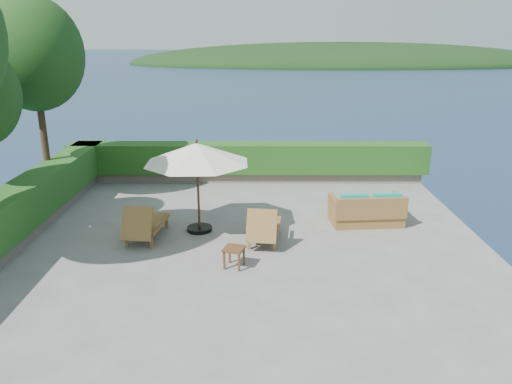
{
  "coord_description": "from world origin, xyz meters",
  "views": [
    {
      "loc": [
        0.38,
        -11.33,
        4.91
      ],
      "look_at": [
        0.3,
        0.8,
        1.1
      ],
      "focal_mm": 35.0,
      "sensor_mm": 36.0,
      "label": 1
    }
  ],
  "objects_px": {
    "lounge_left": "(145,224)",
    "side_table": "(234,251)",
    "wicker_loveseat": "(367,211)",
    "patio_umbrella": "(197,154)",
    "lounge_right": "(264,226)"
  },
  "relations": [
    {
      "from": "side_table",
      "to": "lounge_right",
      "type": "bearing_deg",
      "value": 64.95
    },
    {
      "from": "lounge_right",
      "to": "wicker_loveseat",
      "type": "distance_m",
      "value": 3.07
    },
    {
      "from": "lounge_left",
      "to": "lounge_right",
      "type": "height_order",
      "value": "lounge_left"
    },
    {
      "from": "lounge_left",
      "to": "lounge_right",
      "type": "xyz_separation_m",
      "value": [
        2.97,
        -0.12,
        -0.01
      ]
    },
    {
      "from": "lounge_left",
      "to": "wicker_loveseat",
      "type": "bearing_deg",
      "value": 16.85
    },
    {
      "from": "patio_umbrella",
      "to": "lounge_left",
      "type": "height_order",
      "value": "patio_umbrella"
    },
    {
      "from": "patio_umbrella",
      "to": "wicker_loveseat",
      "type": "xyz_separation_m",
      "value": [
        4.49,
        0.5,
        -1.7
      ]
    },
    {
      "from": "lounge_right",
      "to": "side_table",
      "type": "height_order",
      "value": "lounge_right"
    },
    {
      "from": "patio_umbrella",
      "to": "lounge_right",
      "type": "xyz_separation_m",
      "value": [
        1.69,
        -0.73,
        -1.65
      ]
    },
    {
      "from": "lounge_left",
      "to": "wicker_loveseat",
      "type": "relative_size",
      "value": 0.91
    },
    {
      "from": "lounge_left",
      "to": "side_table",
      "type": "bearing_deg",
      "value": -27.99
    },
    {
      "from": "side_table",
      "to": "lounge_left",
      "type": "bearing_deg",
      "value": 146.15
    },
    {
      "from": "patio_umbrella",
      "to": "side_table",
      "type": "height_order",
      "value": "patio_umbrella"
    },
    {
      "from": "lounge_left",
      "to": "wicker_loveseat",
      "type": "distance_m",
      "value": 5.88
    },
    {
      "from": "patio_umbrella",
      "to": "lounge_left",
      "type": "distance_m",
      "value": 2.17
    }
  ]
}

